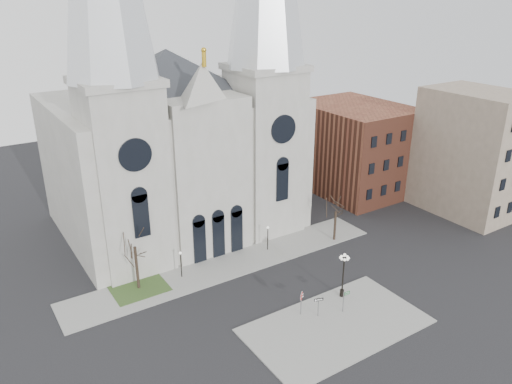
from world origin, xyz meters
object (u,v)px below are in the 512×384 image
stop_sign (301,298)px  one_way_sign (318,303)px  street_name_sign (344,300)px  globe_lamp (344,270)px

stop_sign → one_way_sign: bearing=-56.8°
stop_sign → street_name_sign: stop_sign is taller
stop_sign → one_way_sign: (1.31, -1.15, -0.41)m
globe_lamp → street_name_sign: globe_lamp is taller
globe_lamp → street_name_sign: bearing=-128.4°
one_way_sign → street_name_sign: (2.70, -0.83, -0.11)m
street_name_sign → one_way_sign: bearing=167.4°
globe_lamp → one_way_sign: globe_lamp is taller
globe_lamp → street_name_sign: size_ratio=2.21×
stop_sign → street_name_sign: (4.01, -1.98, -0.52)m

